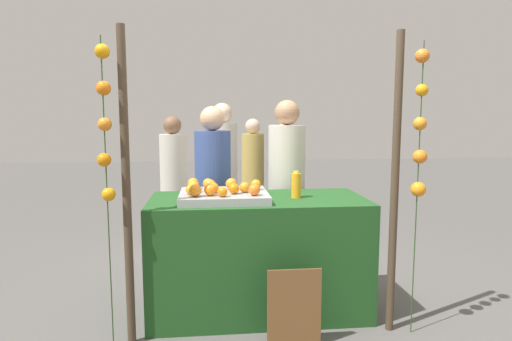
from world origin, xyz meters
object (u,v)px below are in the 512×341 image
stall_counter (258,255)px  vendor_right (286,198)px  orange_0 (231,184)px  orange_1 (193,183)px  vendor_left (213,202)px  chalkboard_sign (294,309)px  juice_bottle (296,185)px

stall_counter → vendor_right: vendor_right is taller
stall_counter → orange_0: orange_0 is taller
orange_1 → vendor_left: 0.57m
orange_1 → chalkboard_sign: orange_1 is taller
orange_1 → vendor_right: vendor_right is taller
orange_0 → juice_bottle: size_ratio=0.42×
chalkboard_sign → vendor_left: vendor_left is taller
orange_1 → chalkboard_sign: 1.26m
stall_counter → vendor_left: vendor_left is taller
orange_0 → stall_counter: bearing=-22.1°
stall_counter → chalkboard_sign: bearing=-73.2°
stall_counter → orange_1: bearing=164.3°
stall_counter → vendor_right: bearing=61.8°
juice_bottle → vendor_left: 0.95m
stall_counter → vendor_left: size_ratio=1.03×
vendor_left → orange_0: bearing=-75.6°
juice_bottle → vendor_left: vendor_left is taller
orange_0 → juice_bottle: bearing=-10.8°
vendor_left → stall_counter: bearing=-61.3°
orange_1 → vendor_right: bearing=30.0°
stall_counter → chalkboard_sign: size_ratio=3.03×
orange_1 → juice_bottle: size_ratio=0.41×
vendor_left → vendor_right: vendor_right is taller
stall_counter → orange_1: 0.77m
stall_counter → juice_bottle: bearing=-2.5°
orange_1 → juice_bottle: juice_bottle is taller
chalkboard_sign → vendor_right: vendor_right is taller
stall_counter → chalkboard_sign: stall_counter is taller
chalkboard_sign → juice_bottle: bearing=78.1°
orange_0 → vendor_left: (-0.14, 0.55, -0.25)m
chalkboard_sign → orange_0: bearing=119.7°
orange_0 → orange_1: (-0.30, 0.06, -0.00)m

